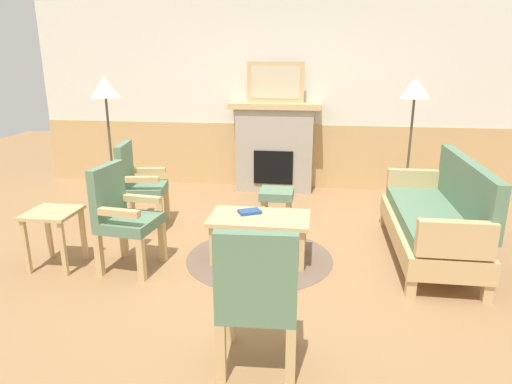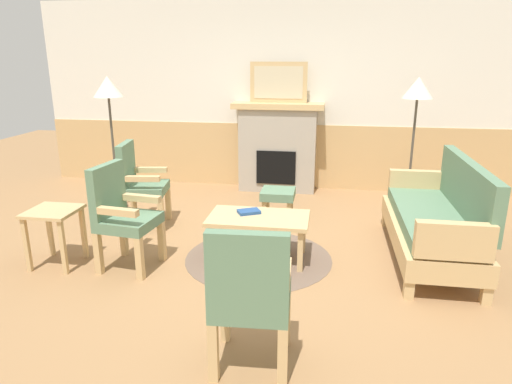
{
  "view_description": "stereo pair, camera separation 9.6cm",
  "coord_description": "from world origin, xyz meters",
  "px_view_note": "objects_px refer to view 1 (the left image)",
  "views": [
    {
      "loc": [
        0.63,
        -4.18,
        1.92
      ],
      "look_at": [
        0.0,
        0.35,
        0.55
      ],
      "focal_mm": 32.04,
      "sensor_mm": 36.0,
      "label": 1
    },
    {
      "loc": [
        0.72,
        -4.17,
        1.92
      ],
      "look_at": [
        0.0,
        0.35,
        0.55
      ],
      "focal_mm": 32.04,
      "sensor_mm": 36.0,
      "label": 2
    }
  ],
  "objects_px": {
    "side_table": "(53,223)",
    "floor_lamp_by_chairs": "(106,96)",
    "fireplace": "(275,146)",
    "coffee_table": "(260,222)",
    "armchair_by_window_left": "(137,182)",
    "armchair_front_left": "(257,292)",
    "framed_picture": "(276,82)",
    "floor_lamp_by_couch": "(415,96)",
    "armchair_near_fireplace": "(122,213)",
    "book_on_table": "(250,212)",
    "couch": "(435,219)",
    "footstool": "(277,196)"
  },
  "relations": [
    {
      "from": "framed_picture",
      "to": "floor_lamp_by_couch",
      "type": "distance_m",
      "value": 1.91
    },
    {
      "from": "fireplace",
      "to": "armchair_near_fireplace",
      "type": "distance_m",
      "value": 3.01
    },
    {
      "from": "couch",
      "to": "footstool",
      "type": "height_order",
      "value": "couch"
    },
    {
      "from": "framed_picture",
      "to": "side_table",
      "type": "distance_m",
      "value": 3.55
    },
    {
      "from": "armchair_near_fireplace",
      "to": "floor_lamp_by_chairs",
      "type": "xyz_separation_m",
      "value": [
        -0.85,
        1.65,
        0.91
      ]
    },
    {
      "from": "book_on_table",
      "to": "floor_lamp_by_couch",
      "type": "xyz_separation_m",
      "value": [
        1.76,
        1.6,
        1.0
      ]
    },
    {
      "from": "armchair_by_window_left",
      "to": "armchair_front_left",
      "type": "relative_size",
      "value": 1.0
    },
    {
      "from": "book_on_table",
      "to": "floor_lamp_by_couch",
      "type": "relative_size",
      "value": 0.13
    },
    {
      "from": "armchair_by_window_left",
      "to": "floor_lamp_by_couch",
      "type": "bearing_deg",
      "value": 17.12
    },
    {
      "from": "framed_picture",
      "to": "coffee_table",
      "type": "distance_m",
      "value": 2.7
    },
    {
      "from": "armchair_by_window_left",
      "to": "footstool",
      "type": "bearing_deg",
      "value": 17.55
    },
    {
      "from": "armchair_front_left",
      "to": "floor_lamp_by_chairs",
      "type": "bearing_deg",
      "value": 127.84
    },
    {
      "from": "book_on_table",
      "to": "armchair_near_fireplace",
      "type": "distance_m",
      "value": 1.2
    },
    {
      "from": "armchair_near_fireplace",
      "to": "armchair_by_window_left",
      "type": "xyz_separation_m",
      "value": [
        -0.28,
        1.06,
        0.0
      ]
    },
    {
      "from": "book_on_table",
      "to": "footstool",
      "type": "bearing_deg",
      "value": 81.69
    },
    {
      "from": "side_table",
      "to": "framed_picture",
      "type": "bearing_deg",
      "value": 58.18
    },
    {
      "from": "fireplace",
      "to": "coffee_table",
      "type": "xyz_separation_m",
      "value": [
        0.1,
        -2.43,
        -0.27
      ]
    },
    {
      "from": "framed_picture",
      "to": "floor_lamp_by_couch",
      "type": "bearing_deg",
      "value": -23.52
    },
    {
      "from": "framed_picture",
      "to": "coffee_table",
      "type": "height_order",
      "value": "framed_picture"
    },
    {
      "from": "floor_lamp_by_couch",
      "to": "floor_lamp_by_chairs",
      "type": "bearing_deg",
      "value": -174.1
    },
    {
      "from": "couch",
      "to": "footstool",
      "type": "xyz_separation_m",
      "value": [
        -1.63,
        0.92,
        -0.11
      ]
    },
    {
      "from": "fireplace",
      "to": "footstool",
      "type": "bearing_deg",
      "value": -83.09
    },
    {
      "from": "armchair_by_window_left",
      "to": "armchair_front_left",
      "type": "height_order",
      "value": "same"
    },
    {
      "from": "framed_picture",
      "to": "armchair_near_fireplace",
      "type": "relative_size",
      "value": 0.82
    },
    {
      "from": "side_table",
      "to": "floor_lamp_by_chairs",
      "type": "height_order",
      "value": "floor_lamp_by_chairs"
    },
    {
      "from": "fireplace",
      "to": "armchair_near_fireplace",
      "type": "xyz_separation_m",
      "value": [
        -1.13,
        -2.79,
        -0.11
      ]
    },
    {
      "from": "footstool",
      "to": "armchair_near_fireplace",
      "type": "distance_m",
      "value": 2.03
    },
    {
      "from": "coffee_table",
      "to": "side_table",
      "type": "bearing_deg",
      "value": -167.13
    },
    {
      "from": "couch",
      "to": "floor_lamp_by_couch",
      "type": "bearing_deg",
      "value": 91.44
    },
    {
      "from": "couch",
      "to": "book_on_table",
      "type": "relative_size",
      "value": 8.53
    },
    {
      "from": "coffee_table",
      "to": "fireplace",
      "type": "bearing_deg",
      "value": 92.24
    },
    {
      "from": "fireplace",
      "to": "floor_lamp_by_chairs",
      "type": "bearing_deg",
      "value": -149.94
    },
    {
      "from": "framed_picture",
      "to": "floor_lamp_by_chairs",
      "type": "relative_size",
      "value": 0.48
    },
    {
      "from": "armchair_front_left",
      "to": "coffee_table",
      "type": "bearing_deg",
      "value": 96.96
    },
    {
      "from": "framed_picture",
      "to": "couch",
      "type": "xyz_separation_m",
      "value": [
        1.78,
        -2.16,
        -1.16
      ]
    },
    {
      "from": "coffee_table",
      "to": "armchair_by_window_left",
      "type": "relative_size",
      "value": 0.98
    },
    {
      "from": "armchair_near_fireplace",
      "to": "floor_lamp_by_couch",
      "type": "bearing_deg",
      "value": 35.22
    },
    {
      "from": "armchair_by_window_left",
      "to": "framed_picture",
      "type": "bearing_deg",
      "value": 50.86
    },
    {
      "from": "side_table",
      "to": "floor_lamp_by_chairs",
      "type": "bearing_deg",
      "value": 96.76
    },
    {
      "from": "framed_picture",
      "to": "footstool",
      "type": "bearing_deg",
      "value": -83.09
    },
    {
      "from": "footstool",
      "to": "side_table",
      "type": "bearing_deg",
      "value": -139.89
    },
    {
      "from": "footstool",
      "to": "floor_lamp_by_couch",
      "type": "height_order",
      "value": "floor_lamp_by_couch"
    },
    {
      "from": "side_table",
      "to": "floor_lamp_by_couch",
      "type": "distance_m",
      "value": 4.23
    },
    {
      "from": "footstool",
      "to": "armchair_by_window_left",
      "type": "relative_size",
      "value": 0.41
    },
    {
      "from": "book_on_table",
      "to": "couch",
      "type": "bearing_deg",
      "value": 6.4
    },
    {
      "from": "floor_lamp_by_chairs",
      "to": "book_on_table",
      "type": "bearing_deg",
      "value": -31.67
    },
    {
      "from": "book_on_table",
      "to": "floor_lamp_by_couch",
      "type": "distance_m",
      "value": 2.58
    },
    {
      "from": "coffee_table",
      "to": "floor_lamp_by_chairs",
      "type": "relative_size",
      "value": 0.57
    },
    {
      "from": "floor_lamp_by_couch",
      "to": "side_table",
      "type": "bearing_deg",
      "value": -149.19
    },
    {
      "from": "framed_picture",
      "to": "armchair_near_fireplace",
      "type": "height_order",
      "value": "framed_picture"
    }
  ]
}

